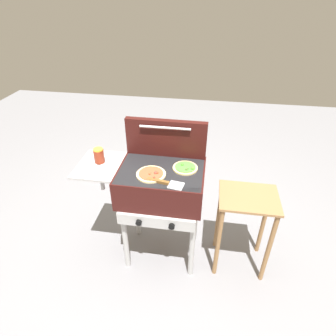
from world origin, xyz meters
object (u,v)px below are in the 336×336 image
object	(u,v)px
grill	(160,185)
pizza_pepperoni	(151,174)
pizza_veggie	(185,168)
sauce_jar	(99,156)
spatula	(165,183)
prep_table	(245,217)

from	to	relation	value
grill	pizza_pepperoni	bearing A→B (deg)	-121.42
pizza_veggie	sauce_jar	distance (m)	0.66
sauce_jar	spatula	bearing A→B (deg)	-19.96
grill	spatula	size ratio (longest dim) A/B	3.61
pizza_veggie	spatula	world-z (taller)	pizza_veggie
grill	sauce_jar	xyz separation A→B (m)	(-0.47, 0.04, 0.20)
pizza_veggie	spatula	distance (m)	0.24
spatula	sauce_jar	bearing A→B (deg)	160.04
sauce_jar	pizza_pepperoni	bearing A→B (deg)	-14.44
spatula	grill	bearing A→B (deg)	114.14
grill	pizza_veggie	bearing A→B (deg)	13.60
pizza_pepperoni	sauce_jar	bearing A→B (deg)	165.56
grill	prep_table	xyz separation A→B (m)	(0.67, 0.00, -0.23)
grill	prep_table	distance (m)	0.71
grill	pizza_veggie	xyz separation A→B (m)	(0.19, 0.05, 0.15)
spatula	prep_table	size ratio (longest dim) A/B	0.36
pizza_veggie	pizza_pepperoni	bearing A→B (deg)	-152.78
pizza_veggie	prep_table	size ratio (longest dim) A/B	0.25
pizza_pepperoni	sauce_jar	xyz separation A→B (m)	(-0.43, 0.11, 0.05)
sauce_jar	prep_table	xyz separation A→B (m)	(1.15, -0.03, -0.43)
pizza_pepperoni	prep_table	xyz separation A→B (m)	(0.72, 0.08, -0.38)
pizza_pepperoni	pizza_veggie	world-z (taller)	pizza_pepperoni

